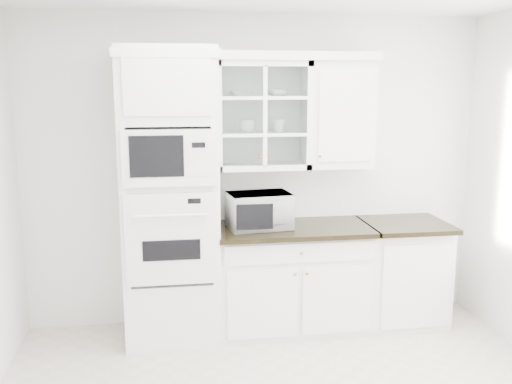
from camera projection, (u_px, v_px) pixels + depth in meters
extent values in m
cube|color=white|center=(256.00, 172.00, 5.02)|extent=(4.00, 0.02, 2.70)
cube|color=white|center=(170.00, 198.00, 4.64)|extent=(0.76, 0.65, 2.40)
cube|color=white|center=(171.00, 240.00, 4.36)|extent=(0.70, 0.03, 0.72)
cube|color=black|center=(172.00, 250.00, 4.36)|extent=(0.44, 0.01, 0.16)
cube|color=white|center=(169.00, 159.00, 4.24)|extent=(0.70, 0.03, 0.43)
cube|color=black|center=(157.00, 156.00, 4.21)|extent=(0.40, 0.01, 0.31)
cube|color=white|center=(292.00, 279.00, 4.95)|extent=(1.30, 0.60, 0.88)
cube|color=black|center=(294.00, 229.00, 4.83)|extent=(1.32, 0.67, 0.04)
cube|color=white|center=(402.00, 274.00, 5.10)|extent=(0.70, 0.60, 0.88)
cube|color=black|center=(406.00, 225.00, 4.98)|extent=(0.72, 0.67, 0.04)
cube|color=white|center=(262.00, 116.00, 4.78)|extent=(0.80, 0.33, 0.90)
cube|color=white|center=(262.00, 133.00, 4.81)|extent=(0.74, 0.29, 0.02)
cube|color=white|center=(262.00, 97.00, 4.76)|extent=(0.74, 0.29, 0.02)
cube|color=white|center=(339.00, 115.00, 4.88)|extent=(0.55, 0.33, 0.90)
cube|color=white|center=(250.00, 56.00, 4.65)|extent=(2.14, 0.38, 0.07)
imported|color=white|center=(259.00, 210.00, 4.79)|extent=(0.56, 0.49, 0.30)
imported|color=white|center=(241.00, 94.00, 4.71)|extent=(0.22, 0.22, 0.05)
imported|color=white|center=(278.00, 93.00, 4.77)|extent=(0.22, 0.22, 0.05)
imported|color=white|center=(247.00, 126.00, 4.77)|extent=(0.16, 0.16, 0.11)
imported|color=white|center=(278.00, 126.00, 4.81)|extent=(0.12, 0.12, 0.11)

